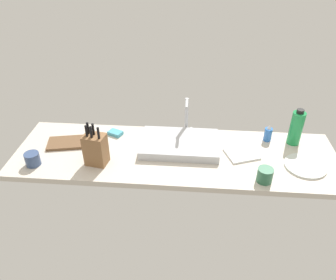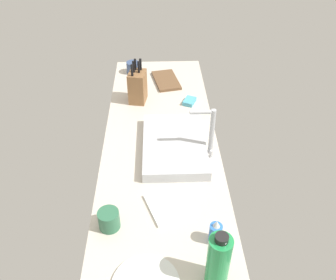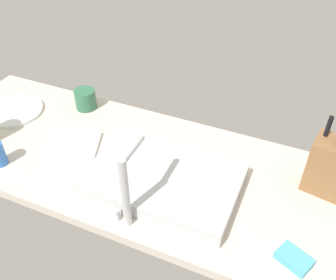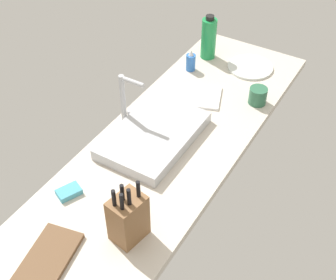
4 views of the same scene
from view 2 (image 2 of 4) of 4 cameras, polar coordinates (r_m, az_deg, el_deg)
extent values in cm
cube|color=beige|center=(182.47, -1.16, -1.45)|extent=(195.83, 58.99, 3.50)
cube|color=#B7BABF|center=(178.11, 1.02, -0.80)|extent=(47.82, 31.14, 5.15)
cylinder|color=#B7BABF|center=(171.12, 7.05, 1.27)|extent=(2.40, 2.40, 25.27)
cylinder|color=#B7BABF|center=(163.68, 5.42, 4.49)|extent=(2.00, 11.17, 2.00)
cylinder|color=#B7BABF|center=(175.02, 6.94, -2.20)|extent=(1.60, 1.60, 4.00)
cube|color=brown|center=(213.41, -4.91, 8.49)|extent=(13.53, 11.32, 18.80)
cylinder|color=black|center=(210.50, -5.28, 11.98)|extent=(1.62, 1.62, 6.88)
cylinder|color=black|center=(210.39, -4.44, 12.01)|extent=(1.62, 1.62, 6.88)
cylinder|color=black|center=(208.05, -5.56, 11.63)|extent=(1.62, 1.62, 6.88)
cylinder|color=black|center=(207.51, -4.73, 11.61)|extent=(1.62, 1.62, 6.88)
cylinder|color=black|center=(204.23, -5.81, 11.08)|extent=(1.62, 1.62, 6.88)
cube|color=brown|center=(237.49, -0.30, 9.56)|extent=(28.68, 19.42, 1.80)
cylinder|color=blue|center=(139.20, 7.61, -14.67)|extent=(4.93, 4.93, 8.73)
cone|color=silver|center=(134.68, 7.81, -13.18)|extent=(2.71, 2.71, 2.80)
cylinder|color=#1E8E47|center=(124.67, 8.09, -18.66)|extent=(7.96, 7.96, 21.87)
cylinder|color=black|center=(114.86, 8.63, -15.35)|extent=(4.38, 4.38, 2.20)
cube|color=white|center=(151.86, -0.06, -10.46)|extent=(22.36, 20.88, 1.20)
cylinder|color=#2D6647|center=(144.39, -9.46, -12.49)|extent=(8.51, 8.51, 8.15)
cylinder|color=#384C75|center=(248.50, -5.68, 11.52)|extent=(8.48, 8.48, 7.78)
cube|color=#4CA3BC|center=(214.83, 3.46, 6.23)|extent=(10.67, 9.17, 2.40)
camera|label=1|loc=(2.07, -59.63, 22.89)|focal=35.18mm
camera|label=3|loc=(1.94, 26.75, 27.03)|focal=39.89mm
camera|label=4|loc=(2.74, -23.53, 40.35)|focal=49.67mm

